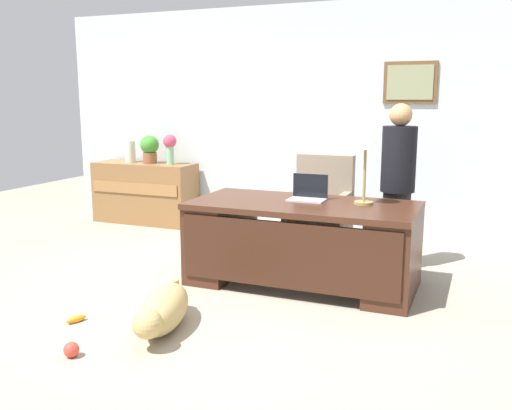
{
  "coord_description": "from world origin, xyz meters",
  "views": [
    {
      "loc": [
        1.86,
        -3.95,
        1.63
      ],
      "look_at": [
        0.1,
        0.3,
        0.75
      ],
      "focal_mm": 39.61,
      "sensor_mm": 36.0,
      "label": 1
    }
  ],
  "objects_px": {
    "potted_plant": "(150,148)",
    "desk": "(302,240)",
    "laptop": "(308,194)",
    "vase_with_flowers": "(170,146)",
    "dog_lying": "(162,310)",
    "dog_toy_ball": "(71,350)",
    "person_standing": "(397,186)",
    "dog_toy_bone": "(76,319)",
    "vase_empty": "(130,152)",
    "armchair": "(320,211)",
    "desk_lamp": "(366,143)",
    "credenza": "(145,193)"
  },
  "relations": [
    {
      "from": "armchair",
      "to": "person_standing",
      "type": "distance_m",
      "value": 0.87
    },
    {
      "from": "armchair",
      "to": "dog_toy_bone",
      "type": "distance_m",
      "value": 2.7
    },
    {
      "from": "dog_lying",
      "to": "desk_lamp",
      "type": "bearing_deg",
      "value": 53.32
    },
    {
      "from": "person_standing",
      "to": "laptop",
      "type": "distance_m",
      "value": 0.93
    },
    {
      "from": "armchair",
      "to": "potted_plant",
      "type": "height_order",
      "value": "potted_plant"
    },
    {
      "from": "dog_toy_ball",
      "to": "armchair",
      "type": "bearing_deg",
      "value": 74.21
    },
    {
      "from": "potted_plant",
      "to": "desk",
      "type": "bearing_deg",
      "value": -32.45
    },
    {
      "from": "credenza",
      "to": "desk_lamp",
      "type": "height_order",
      "value": "desk_lamp"
    },
    {
      "from": "desk",
      "to": "dog_toy_ball",
      "type": "relative_size",
      "value": 19.42
    },
    {
      "from": "person_standing",
      "to": "dog_toy_ball",
      "type": "height_order",
      "value": "person_standing"
    },
    {
      "from": "armchair",
      "to": "dog_toy_ball",
      "type": "bearing_deg",
      "value": -105.79
    },
    {
      "from": "person_standing",
      "to": "vase_with_flowers",
      "type": "distance_m",
      "value": 3.09
    },
    {
      "from": "dog_lying",
      "to": "dog_toy_bone",
      "type": "height_order",
      "value": "dog_lying"
    },
    {
      "from": "person_standing",
      "to": "desk_lamp",
      "type": "relative_size",
      "value": 2.41
    },
    {
      "from": "dog_toy_ball",
      "to": "dog_toy_bone",
      "type": "distance_m",
      "value": 0.58
    },
    {
      "from": "credenza",
      "to": "potted_plant",
      "type": "xyz_separation_m",
      "value": [
        0.09,
        0.0,
        0.59
      ]
    },
    {
      "from": "person_standing",
      "to": "potted_plant",
      "type": "xyz_separation_m",
      "value": [
        -3.27,
        0.84,
        0.18
      ]
    },
    {
      "from": "potted_plant",
      "to": "dog_toy_bone",
      "type": "xyz_separation_m",
      "value": [
        1.32,
        -3.08,
        -0.96
      ]
    },
    {
      "from": "laptop",
      "to": "desk",
      "type": "bearing_deg",
      "value": -90.2
    },
    {
      "from": "credenza",
      "to": "armchair",
      "type": "bearing_deg",
      "value": -14.91
    },
    {
      "from": "armchair",
      "to": "vase_with_flowers",
      "type": "relative_size",
      "value": 2.75
    },
    {
      "from": "potted_plant",
      "to": "dog_toy_ball",
      "type": "height_order",
      "value": "potted_plant"
    },
    {
      "from": "armchair",
      "to": "dog_lying",
      "type": "height_order",
      "value": "armchair"
    },
    {
      "from": "dog_lying",
      "to": "dog_toy_ball",
      "type": "bearing_deg",
      "value": -118.93
    },
    {
      "from": "potted_plant",
      "to": "dog_toy_bone",
      "type": "bearing_deg",
      "value": -66.83
    },
    {
      "from": "laptop",
      "to": "vase_with_flowers",
      "type": "relative_size",
      "value": 0.84
    },
    {
      "from": "armchair",
      "to": "desk_lamp",
      "type": "xyz_separation_m",
      "value": [
        0.61,
        -0.81,
        0.78
      ]
    },
    {
      "from": "armchair",
      "to": "dog_toy_bone",
      "type": "xyz_separation_m",
      "value": [
        -1.16,
        -2.4,
        -0.45
      ]
    },
    {
      "from": "desk_lamp",
      "to": "vase_with_flowers",
      "type": "height_order",
      "value": "desk_lamp"
    },
    {
      "from": "credenza",
      "to": "armchair",
      "type": "xyz_separation_m",
      "value": [
        2.58,
        -0.69,
        0.08
      ]
    },
    {
      "from": "person_standing",
      "to": "vase_empty",
      "type": "relative_size",
      "value": 5.61
    },
    {
      "from": "armchair",
      "to": "potted_plant",
      "type": "distance_m",
      "value": 2.63
    },
    {
      "from": "vase_empty",
      "to": "laptop",
      "type": "bearing_deg",
      "value": -27.04
    },
    {
      "from": "credenza",
      "to": "vase_empty",
      "type": "bearing_deg",
      "value": 179.63
    },
    {
      "from": "person_standing",
      "to": "dog_toy_bone",
      "type": "bearing_deg",
      "value": -130.97
    },
    {
      "from": "laptop",
      "to": "desk_lamp",
      "type": "xyz_separation_m",
      "value": [
        0.5,
        -0.02,
        0.46
      ]
    },
    {
      "from": "armchair",
      "to": "desk",
      "type": "bearing_deg",
      "value": -83.5
    },
    {
      "from": "dog_toy_ball",
      "to": "dog_toy_bone",
      "type": "height_order",
      "value": "dog_toy_ball"
    },
    {
      "from": "armchair",
      "to": "vase_empty",
      "type": "bearing_deg",
      "value": 166.14
    },
    {
      "from": "credenza",
      "to": "dog_lying",
      "type": "height_order",
      "value": "credenza"
    },
    {
      "from": "armchair",
      "to": "desk_lamp",
      "type": "height_order",
      "value": "desk_lamp"
    },
    {
      "from": "laptop",
      "to": "dog_toy_ball",
      "type": "bearing_deg",
      "value": -113.93
    },
    {
      "from": "dog_lying",
      "to": "vase_empty",
      "type": "relative_size",
      "value": 3.18
    },
    {
      "from": "dog_lying",
      "to": "credenza",
      "type": "bearing_deg",
      "value": 125.07
    },
    {
      "from": "laptop",
      "to": "desk_lamp",
      "type": "height_order",
      "value": "desk_lamp"
    },
    {
      "from": "person_standing",
      "to": "dog_toy_ball",
      "type": "relative_size",
      "value": 15.76
    },
    {
      "from": "dog_toy_bone",
      "to": "desk_lamp",
      "type": "bearing_deg",
      "value": 41.87
    },
    {
      "from": "vase_with_flowers",
      "to": "potted_plant",
      "type": "bearing_deg",
      "value": 180.0
    },
    {
      "from": "person_standing",
      "to": "desk",
      "type": "bearing_deg",
      "value": -129.96
    },
    {
      "from": "person_standing",
      "to": "vase_with_flowers",
      "type": "relative_size",
      "value": 4.16
    }
  ]
}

